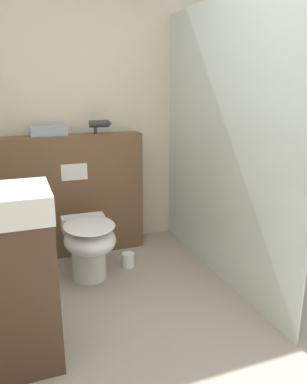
{
  "coord_description": "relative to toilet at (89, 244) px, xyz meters",
  "views": [
    {
      "loc": [
        -0.86,
        -1.28,
        1.47
      ],
      "look_at": [
        0.1,
        1.28,
        0.7
      ],
      "focal_mm": 35.0,
      "sensor_mm": 36.0,
      "label": 1
    }
  ],
  "objects": [
    {
      "name": "shower_glass",
      "position": [
        0.98,
        -0.23,
        0.75
      ],
      "size": [
        0.04,
        1.96,
        2.1
      ],
      "color": "silver",
      "rests_on": "ground_plane"
    },
    {
      "name": "sink_vanity",
      "position": [
        -0.6,
        -0.75,
        0.19
      ],
      "size": [
        0.57,
        0.43,
        1.12
      ],
      "color": "#473323",
      "rests_on": "ground_plane"
    },
    {
      "name": "partition_panel",
      "position": [
        -0.01,
        0.57,
        0.23
      ],
      "size": [
        1.22,
        0.21,
        1.07
      ],
      "color": "brown",
      "rests_on": "ground_plane"
    },
    {
      "name": "wall_back",
      "position": [
        0.39,
        0.78,
        0.94
      ],
      "size": [
        8.0,
        0.06,
        2.5
      ],
      "color": "beige",
      "rests_on": "ground_plane"
    },
    {
      "name": "folded_towel",
      "position": [
        -0.19,
        0.58,
        0.81
      ],
      "size": [
        0.3,
        0.15,
        0.08
      ],
      "color": "#8C9EAD",
      "rests_on": "partition_panel"
    },
    {
      "name": "hair_drier",
      "position": [
        0.24,
        0.55,
        0.85
      ],
      "size": [
        0.2,
        0.06,
        0.12
      ],
      "color": "#2D2D33",
      "rests_on": "partition_panel"
    },
    {
      "name": "spare_toilet_roll",
      "position": [
        0.34,
        0.11,
        -0.25
      ],
      "size": [
        0.11,
        0.11,
        0.12
      ],
      "color": "white",
      "rests_on": "ground_plane"
    },
    {
      "name": "toilet",
      "position": [
        0.0,
        0.0,
        0.0
      ],
      "size": [
        0.39,
        0.58,
        0.49
      ],
      "color": "white",
      "rests_on": "ground_plane"
    }
  ]
}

